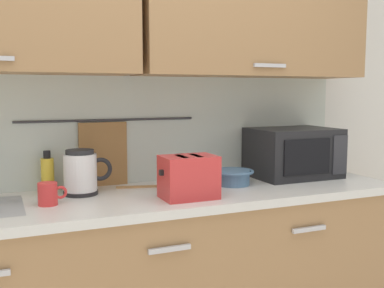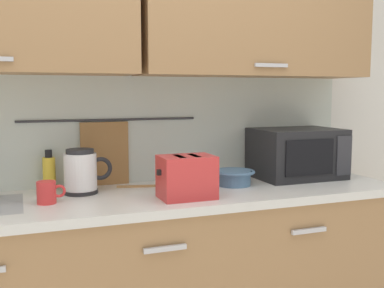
% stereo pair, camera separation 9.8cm
% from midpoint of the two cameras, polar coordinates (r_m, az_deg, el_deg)
% --- Properties ---
extents(counter_unit, '(2.53, 0.64, 0.90)m').
position_cam_midpoint_polar(counter_unit, '(2.28, -7.17, -17.20)').
color(counter_unit, '#997047').
rests_on(counter_unit, ground).
extents(back_wall_assembly, '(3.70, 0.41, 2.50)m').
position_cam_midpoint_polar(back_wall_assembly, '(2.32, -8.91, 10.19)').
color(back_wall_assembly, silver).
rests_on(back_wall_assembly, ground).
extents(microwave, '(0.46, 0.35, 0.27)m').
position_cam_midpoint_polar(microwave, '(2.60, 11.42, -1.05)').
color(microwave, black).
rests_on(microwave, counter_unit).
extents(electric_kettle, '(0.23, 0.16, 0.21)m').
position_cam_midpoint_polar(electric_kettle, '(2.18, -14.84, -3.47)').
color(electric_kettle, black).
rests_on(electric_kettle, counter_unit).
extents(dish_soap_bottle, '(0.06, 0.06, 0.20)m').
position_cam_midpoint_polar(dish_soap_bottle, '(2.29, -18.67, -3.52)').
color(dish_soap_bottle, yellow).
rests_on(dish_soap_bottle, counter_unit).
extents(mug_near_sink, '(0.12, 0.08, 0.09)m').
position_cam_midpoint_polar(mug_near_sink, '(2.03, -18.73, -5.88)').
color(mug_near_sink, red).
rests_on(mug_near_sink, counter_unit).
extents(mixing_bowl, '(0.21, 0.21, 0.08)m').
position_cam_midpoint_polar(mixing_bowl, '(2.34, 3.90, -4.00)').
color(mixing_bowl, '#4C7093').
rests_on(mixing_bowl, counter_unit).
extents(toaster, '(0.26, 0.17, 0.19)m').
position_cam_midpoint_polar(toaster, '(2.04, -1.79, -4.10)').
color(toaster, red).
rests_on(toaster, counter_unit).
extents(wooden_spoon, '(0.27, 0.09, 0.01)m').
position_cam_midpoint_polar(wooden_spoon, '(2.29, -6.33, -5.23)').
color(wooden_spoon, '#9E7042').
rests_on(wooden_spoon, counter_unit).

